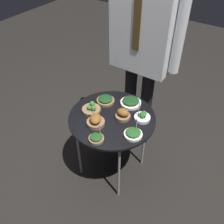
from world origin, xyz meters
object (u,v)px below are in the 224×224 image
(bowl_roast_front_right, at_px, (96,121))
(waiter_figure, at_px, (143,40))
(bowl_spinach_back_left, at_px, (106,100))
(bowl_spinach_mid_right, at_px, (131,102))
(bowl_spinach_mid_left, at_px, (96,138))
(bowl_broccoli_center, at_px, (91,109))
(bowl_spinach_front_left, at_px, (133,133))
(bowl_broccoli_back_right, at_px, (142,117))
(serving_cart, at_px, (112,121))
(bowl_roast_front_center, at_px, (123,114))

(bowl_roast_front_right, xyz_separation_m, waiter_figure, (0.03, 0.60, 0.42))
(bowl_spinach_back_left, bearing_deg, waiter_figure, 69.08)
(bowl_spinach_mid_right, xyz_separation_m, bowl_spinach_mid_left, (0.01, -0.49, -0.00))
(bowl_spinach_mid_right, bearing_deg, bowl_broccoli_center, -130.47)
(bowl_spinach_front_left, height_order, bowl_broccoli_back_right, bowl_broccoli_back_right)
(bowl_spinach_mid_right, xyz_separation_m, bowl_broccoli_center, (-0.22, -0.25, -0.00))
(serving_cart, relative_size, bowl_spinach_front_left, 5.07)
(bowl_broccoli_center, bearing_deg, bowl_spinach_back_left, 80.63)
(bowl_roast_front_right, xyz_separation_m, bowl_broccoli_back_right, (0.26, 0.25, -0.01))
(bowl_roast_front_right, bearing_deg, serving_cart, 68.94)
(bowl_roast_front_center, bearing_deg, bowl_spinach_mid_left, -95.40)
(bowl_spinach_mid_right, height_order, bowl_spinach_back_left, bowl_spinach_mid_right)
(bowl_spinach_back_left, bearing_deg, bowl_spinach_front_left, -27.78)
(serving_cart, bearing_deg, bowl_roast_front_center, 26.02)
(serving_cart, xyz_separation_m, bowl_spinach_front_left, (0.24, -0.08, 0.07))
(bowl_roast_front_center, relative_size, bowl_roast_front_right, 0.72)
(bowl_roast_front_center, height_order, bowl_broccoli_back_right, bowl_broccoli_back_right)
(serving_cart, distance_m, bowl_spinach_back_left, 0.21)
(bowl_roast_front_right, bearing_deg, bowl_spinach_mid_right, 75.36)
(bowl_broccoli_back_right, xyz_separation_m, waiter_figure, (-0.23, 0.36, 0.43))
(serving_cart, bearing_deg, waiter_figure, 92.42)
(bowl_spinach_back_left, distance_m, bowl_broccoli_back_right, 0.36)
(bowl_roast_front_right, height_order, waiter_figure, waiter_figure)
(bowl_broccoli_back_right, distance_m, waiter_figure, 0.61)
(bowl_spinach_mid_right, height_order, bowl_spinach_mid_left, bowl_spinach_mid_left)
(waiter_figure, bearing_deg, bowl_spinach_mid_right, -76.48)
(serving_cart, xyz_separation_m, bowl_broccoli_back_right, (0.21, 0.11, 0.07))
(bowl_roast_front_center, distance_m, bowl_roast_front_right, 0.22)
(bowl_broccoli_center, bearing_deg, bowl_roast_front_center, 15.91)
(bowl_spinach_back_left, bearing_deg, bowl_broccoli_center, -99.37)
(serving_cart, xyz_separation_m, bowl_spinach_mid_left, (0.05, -0.27, 0.06))
(bowl_roast_front_center, xyz_separation_m, waiter_figure, (-0.10, 0.43, 0.42))
(bowl_roast_front_center, xyz_separation_m, bowl_spinach_mid_right, (-0.04, 0.18, -0.01))
(bowl_spinach_mid_left, relative_size, bowl_spinach_front_left, 1.03)
(bowl_spinach_front_left, bearing_deg, bowl_spinach_back_left, 152.22)
(bowl_spinach_mid_right, distance_m, bowl_roast_front_right, 0.37)
(serving_cart, bearing_deg, bowl_spinach_front_left, -18.75)
(bowl_spinach_back_left, bearing_deg, serving_cart, -39.59)
(bowl_roast_front_right, bearing_deg, bowl_spinach_mid_left, -51.45)
(serving_cart, distance_m, bowl_broccoli_back_right, 0.25)
(bowl_spinach_back_left, distance_m, bowl_spinach_front_left, 0.44)
(bowl_broccoli_center, bearing_deg, waiter_figure, 72.61)
(bowl_spinach_mid_left, bearing_deg, waiter_figure, 95.26)
(bowl_broccoli_back_right, bearing_deg, bowl_roast_front_center, -151.34)
(bowl_broccoli_back_right, relative_size, waiter_figure, 0.09)
(bowl_roast_front_center, height_order, bowl_broccoli_center, bowl_roast_front_center)
(serving_cart, height_order, bowl_spinach_back_left, bowl_spinach_back_left)
(bowl_spinach_back_left, bearing_deg, bowl_spinach_mid_right, 26.43)
(bowl_roast_front_right, height_order, bowl_spinach_front_left, bowl_roast_front_right)
(serving_cart, height_order, bowl_broccoli_center, bowl_broccoli_center)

